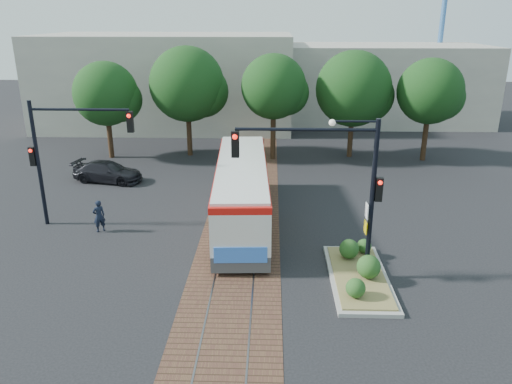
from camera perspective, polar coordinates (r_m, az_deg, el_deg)
ground at (r=20.50m, az=-2.30°, el=-8.38°), size 120.00×120.00×0.00m
trackbed at (r=24.10m, az=-1.64°, el=-3.90°), size 3.60×40.00×0.02m
tree_row at (r=34.80m, az=1.53°, el=11.74°), size 26.40×5.60×7.67m
warehouses at (r=47.20m, az=-0.54°, el=12.55°), size 40.00×13.00×8.00m
crane at (r=54.65m, az=20.78°, el=19.77°), size 8.00×0.50×18.00m
city_bus at (r=24.08m, az=-1.62°, el=0.33°), size 2.92×11.30×2.99m
traffic_island at (r=19.81m, az=11.72°, el=-8.80°), size 2.20×5.20×1.13m
signal_pole_main at (r=18.26m, az=9.53°, el=1.93°), size 5.49×0.46×6.00m
signal_pole_left at (r=24.78m, az=-21.50°, el=4.82°), size 4.99×0.34×6.00m
officer at (r=24.36m, az=-17.51°, el=-2.63°), size 0.67×0.63×1.55m
parked_car at (r=31.63m, az=-16.59°, el=2.24°), size 4.48×2.52×1.23m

